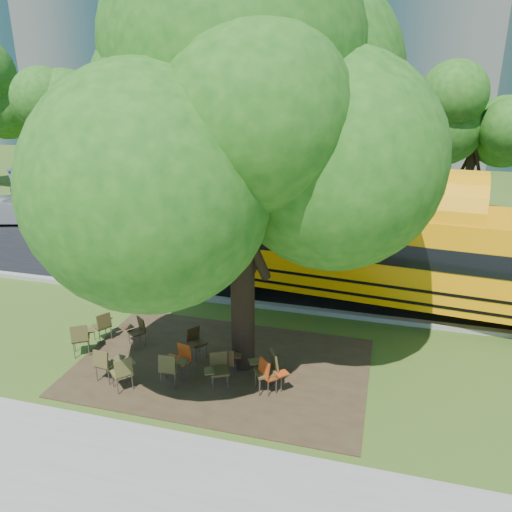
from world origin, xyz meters
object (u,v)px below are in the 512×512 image
(chair_4, at_px, (170,366))
(bg_car_red, at_px, (99,206))
(chair_5, at_px, (218,367))
(black_car, at_px, (166,241))
(chair_1, at_px, (106,362))
(pedestrian_a, at_px, (13,184))
(chair_7, at_px, (269,372))
(main_tree, at_px, (241,135))
(school_bus, at_px, (426,255))
(chair_6, at_px, (268,367))
(chair_11, at_px, (228,360))
(bg_car_silver, at_px, (11,211))
(chair_2, at_px, (123,370))
(chair_8, at_px, (103,323))
(chair_9, at_px, (137,329))
(chair_0, at_px, (81,336))
(chair_10, at_px, (195,340))
(chair_3, at_px, (181,357))

(chair_4, height_order, bg_car_red, bg_car_red)
(chair_5, xyz_separation_m, black_car, (-4.67, 7.37, 0.23))
(chair_1, xyz_separation_m, pedestrian_a, (-14.78, 14.76, 0.37))
(black_car, relative_size, bg_car_red, 1.02)
(chair_7, bearing_deg, main_tree, 178.80)
(main_tree, distance_m, chair_4, 5.34)
(school_bus, xyz_separation_m, chair_6, (-3.44, -5.15, -1.19))
(chair_5, height_order, black_car, black_car)
(chair_6, height_order, chair_11, chair_6)
(chair_4, height_order, bg_car_silver, bg_car_silver)
(main_tree, bearing_deg, chair_6, -45.05)
(chair_2, xyz_separation_m, chair_8, (-1.65, 1.88, -0.02))
(school_bus, xyz_separation_m, bg_car_red, (-15.01, 6.66, -1.19))
(chair_2, relative_size, chair_5, 1.00)
(main_tree, relative_size, chair_6, 9.42)
(chair_8, xyz_separation_m, chair_9, (0.98, 0.03, -0.04))
(chair_11, distance_m, black_car, 8.42)
(chair_2, height_order, pedestrian_a, pedestrian_a)
(chair_7, distance_m, chair_11, 1.13)
(chair_5, distance_m, pedestrian_a, 22.46)
(chair_9, xyz_separation_m, black_car, (-2.00, 6.13, 0.28))
(chair_4, bearing_deg, chair_0, 163.40)
(school_bus, distance_m, black_car, 9.50)
(chair_10, bearing_deg, chair_11, 92.22)
(school_bus, height_order, chair_1, school_bus)
(chair_1, bearing_deg, chair_0, 150.37)
(chair_5, distance_m, black_car, 8.72)
(chair_4, xyz_separation_m, bg_car_red, (-9.41, 12.25, 0.07))
(school_bus, relative_size, chair_2, 15.05)
(chair_1, distance_m, chair_4, 1.52)
(chair_6, distance_m, pedestrian_a, 23.22)
(chair_1, height_order, chair_2, chair_1)
(bg_car_red, bearing_deg, chair_5, -161.43)
(main_tree, distance_m, chair_5, 5.12)
(chair_7, bearing_deg, chair_3, -139.38)
(chair_1, xyz_separation_m, chair_8, (-1.09, 1.69, -0.02))
(main_tree, relative_size, chair_4, 10.58)
(chair_9, distance_m, black_car, 6.45)
(school_bus, height_order, chair_2, school_bus)
(school_bus, relative_size, chair_4, 14.88)
(chair_1, xyz_separation_m, bg_car_red, (-7.90, 12.47, 0.08))
(school_bus, bearing_deg, chair_8, -147.87)
(pedestrian_a, bearing_deg, chair_0, -147.47)
(chair_8, xyz_separation_m, chair_10, (2.68, -0.15, -0.01))
(chair_8, height_order, bg_car_red, bg_car_red)
(chair_5, distance_m, bg_car_silver, 17.10)
(chair_5, height_order, chair_7, chair_7)
(bg_car_red, bearing_deg, chair_7, -158.19)
(chair_0, height_order, chair_5, chair_0)
(chair_8, relative_size, chair_10, 1.02)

